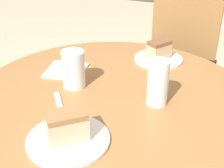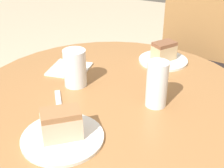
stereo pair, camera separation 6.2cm
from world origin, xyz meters
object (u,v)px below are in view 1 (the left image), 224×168
Objects in this scene: plate_far at (158,59)px; cake_slice_far at (159,50)px; chair at (174,61)px; glass_water at (74,70)px; cake_slice_near at (67,126)px; glass_lemonade at (158,84)px; plate_near at (68,140)px.

plate_far is 1.84× the size of cake_slice_far.
chair is 0.98m from glass_water.
glass_lemonade is at bearing 57.63° from cake_slice_near.
cake_slice_far is at bearing 80.42° from cake_slice_near.
glass_water is at bearing 179.28° from glass_lemonade.
cake_slice_near reaches higher than cake_slice_far.
plate_near is at bearing 0.00° from cake_slice_near.
cake_slice_far is (0.10, 0.61, 0.04)m from plate_near.
chair reaches higher than plate_far.
glass_water is (-0.23, -0.33, 0.06)m from plate_far.
plate_far is (0.10, 0.61, 0.00)m from plate_near.
glass_water is (-0.30, 0.00, -0.01)m from glass_lemonade.
glass_lemonade is 1.13× the size of glass_water.
cake_slice_near is (-0.10, -0.61, 0.05)m from plate_far.
cake_slice_near is (-0.08, -1.18, 0.31)m from chair.
plate_far is (0.02, -0.57, 0.26)m from chair.
glass_water is at bearing 113.91° from cake_slice_near.
plate_far is at bearing 55.01° from glass_water.
cake_slice_far is 0.34m from glass_lemonade.
cake_slice_near is 0.92× the size of glass_water.
plate_near is 1.86× the size of cake_slice_near.
plate_near is 0.62m from cake_slice_far.
cake_slice_far is at bearing -80.48° from chair.
chair is 6.41× the size of glass_water.
chair reaches higher than plate_near.
plate_near is 0.34m from glass_lemonade.
cake_slice_far reaches higher than plate_far.
plate_near is at bearing -86.46° from chair.
plate_far is 1.65× the size of cake_slice_near.
plate_far is at bearing 102.66° from glass_lemonade.
chair reaches higher than cake_slice_far.
chair is 5.65× the size of glass_lemonade.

